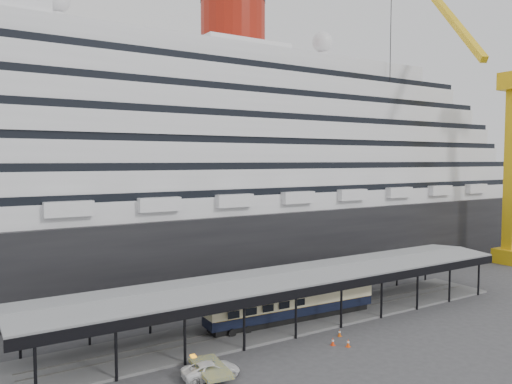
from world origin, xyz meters
TOP-DOWN VIEW (x-y plane):
  - ground at (0.00, 0.00)m, footprint 200.00×200.00m
  - cruise_ship at (0.05, 32.00)m, footprint 130.00×30.00m
  - platform_canopy at (0.00, 5.00)m, footprint 56.00×9.18m
  - crane_yellow at (47.06, 10.54)m, footprint 23.83×18.78m
  - port_truck at (-13.79, -2.53)m, footprint 4.84×2.68m
  - pullman_carriage at (-0.26, 5.00)m, footprint 19.80×3.56m
  - traffic_cone_left at (-1.07, -2.37)m, footprint 0.41×0.41m
  - traffic_cone_mid at (-0.14, -3.42)m, footprint 0.48×0.48m
  - traffic_cone_right at (1.06, -0.91)m, footprint 0.38×0.38m

SIDE VIEW (x-z plane):
  - ground at x=0.00m, z-range 0.00..0.00m
  - traffic_cone_right at x=1.06m, z-range 0.00..0.70m
  - traffic_cone_left at x=-1.07m, z-range 0.00..0.73m
  - traffic_cone_mid at x=-0.14m, z-range 0.00..0.74m
  - port_truck at x=-13.79m, z-range 0.00..1.28m
  - platform_canopy at x=0.00m, z-range -0.29..5.01m
  - pullman_carriage at x=-0.26m, z-range -7.29..12.04m
  - cruise_ship at x=0.05m, z-range -3.60..40.30m
  - crane_yellow at x=47.06m, z-range -3.84..43.76m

